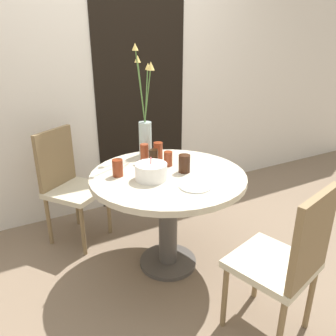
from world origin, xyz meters
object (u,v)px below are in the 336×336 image
Objects in this scene: side_plate at (195,186)px; drink_glass_5 at (144,153)px; drink_glass_1 at (168,159)px; drink_glass_4 at (184,164)px; chair_right_flank at (68,180)px; birthday_cake at (151,172)px; flower_vase at (145,126)px; drink_glass_0 at (158,151)px; drink_glass_2 at (153,158)px; drink_glass_3 at (118,168)px; chair_near_front at (288,258)px.

side_plate is 1.45× the size of drink_glass_5.
drink_glass_1 reaches higher than side_plate.
drink_glass_5 is at bearing 116.86° from drink_glass_4.
chair_right_flank is 0.87m from birthday_cake.
flower_vase reaches higher than drink_glass_0.
drink_glass_2 is at bearing 59.50° from birthday_cake.
drink_glass_5 is at bearing -118.36° from flower_vase.
flower_vase is 6.44× the size of drink_glass_0.
birthday_cake is (0.38, -0.74, 0.26)m from chair_right_flank.
chair_right_flank is 0.70m from drink_glass_5.
drink_glass_3 is at bearing 131.37° from side_plate.
birthday_cake is 1.69× the size of drink_glass_4.
flower_vase is (-0.19, 1.27, 0.43)m from chair_near_front.
chair_right_flank reaches higher than drink_glass_4.
birthday_cake is 1.49× the size of drink_glass_5.
birthday_cake is at bearing -99.08° from chair_right_flank.
drink_glass_2 reaches higher than drink_glass_4.
drink_glass_0 is 0.16m from drink_glass_2.
drink_glass_2 reaches higher than side_plate.
side_plate is 1.77× the size of drink_glass_3.
drink_glass_0 is at bearing 87.99° from drink_glass_1.
chair_right_flank reaches higher than drink_glass_2.
side_plate is (0.00, -0.69, -0.22)m from flower_vase.
drink_glass_0 is at bearing 50.62° from drink_glass_2.
drink_glass_0 is at bearing 23.70° from drink_glass_3.
chair_near_front is 1.18m from drink_glass_0.
drink_glass_2 is at bearing 123.27° from drink_glass_4.
chair_near_front is at bearing -100.55° from chair_right_flank.
drink_glass_0 is 1.12× the size of drink_glass_3.
chair_right_flank is 1.73m from chair_near_front.
drink_glass_1 is 0.16m from drink_glass_4.
drink_glass_0 is 0.42m from drink_glass_3.
flower_vase is at bearing 40.74° from drink_glass_3.
drink_glass_3 is 0.82× the size of drink_glass_5.
drink_glass_0 is (0.59, -0.42, 0.27)m from chair_right_flank.
flower_vase is 0.48m from drink_glass_4.
drink_glass_3 is (-0.17, 0.16, 0.00)m from birthday_cake.
chair_near_front is 0.65m from side_plate.
chair_right_flank is at bearing 132.42° from drink_glass_2.
chair_near_front is 1.08m from drink_glass_2.
flower_vase is at bearing 77.02° from drink_glass_2.
drink_glass_0 is (0.04, 0.56, 0.06)m from side_plate.
drink_glass_1 is (-0.15, 0.98, 0.26)m from chair_near_front.
flower_vase reaches higher than drink_glass_4.
drink_glass_2 is (0.49, -0.54, 0.27)m from chair_right_flank.
side_plate is 1.65× the size of drink_glass_4.
drink_glass_4 is at bearing 0.85° from birthday_cake.
drink_glass_4 is (0.25, 0.00, 0.01)m from birthday_cake.
birthday_cake is at bearing -111.40° from flower_vase.
drink_glass_0 reaches higher than side_plate.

